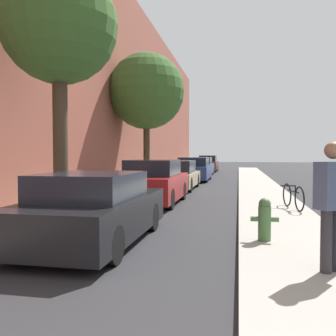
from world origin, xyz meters
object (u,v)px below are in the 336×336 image
(parked_car_red, at_px, (154,183))
(street_tree_far, at_px, (146,92))
(parked_car_navy, at_px, (194,170))
(bicycle, at_px, (293,196))
(parked_car_teal, at_px, (201,167))
(street_tree_near, at_px, (59,27))
(parked_car_maroon, at_px, (208,164))
(parked_car_black, at_px, (94,209))
(fire_hydrant, at_px, (265,219))
(parked_car_champagne, at_px, (178,176))
(pedestrian, at_px, (332,199))

(parked_car_red, xyz_separation_m, street_tree_far, (-1.55, 4.97, 3.96))
(parked_car_navy, height_order, bicycle, parked_car_navy)
(parked_car_teal, height_order, street_tree_near, street_tree_near)
(parked_car_maroon, bearing_deg, street_tree_far, -94.93)
(parked_car_maroon, height_order, bicycle, parked_car_maroon)
(parked_car_black, bearing_deg, street_tree_near, 133.73)
(parked_car_black, bearing_deg, parked_car_navy, 90.21)
(parked_car_black, xyz_separation_m, parked_car_red, (-0.12, 5.45, 0.07))
(street_tree_far, xyz_separation_m, fire_hydrant, (4.81, -10.12, -4.15))
(parked_car_navy, bearing_deg, fire_hydrant, -78.57)
(parked_car_navy, distance_m, street_tree_near, 15.18)
(parked_car_red, height_order, bicycle, parked_car_red)
(parked_car_teal, bearing_deg, parked_car_maroon, 89.48)
(parked_car_champagne, height_order, parked_car_teal, parked_car_teal)
(fire_hydrant, xyz_separation_m, bicycle, (1.05, 4.02, -0.04))
(street_tree_far, bearing_deg, parked_car_navy, 74.24)
(bicycle, bearing_deg, pedestrian, -104.52)
(parked_car_red, bearing_deg, parked_car_navy, 89.66)
(parked_car_champagne, relative_size, parked_car_navy, 1.01)
(parked_car_teal, bearing_deg, parked_car_champagne, -89.80)
(parked_car_maroon, bearing_deg, parked_car_red, -89.91)
(parked_car_champagne, xyz_separation_m, street_tree_near, (-1.30, -9.00, 4.00))
(parked_car_teal, bearing_deg, street_tree_far, -97.31)
(parked_car_red, relative_size, parked_car_champagne, 0.90)
(parked_car_champagne, xyz_separation_m, bicycle, (4.37, -6.22, -0.17))
(pedestrian, bearing_deg, bicycle, -127.97)
(parked_car_teal, xyz_separation_m, pedestrian, (4.11, -23.06, 0.41))
(parked_car_black, bearing_deg, street_tree_far, 99.09)
(parked_car_navy, xyz_separation_m, parked_car_teal, (-0.16, 5.63, -0.02))
(street_tree_near, height_order, street_tree_far, street_tree_far)
(parked_car_teal, bearing_deg, bicycle, -75.80)
(street_tree_far, bearing_deg, parked_car_red, -72.71)
(parked_car_red, height_order, parked_car_champagne, parked_car_red)
(parked_car_black, xyz_separation_m, parked_car_teal, (-0.21, 21.76, 0.04))
(parked_car_red, xyz_separation_m, bicycle, (4.32, -1.14, -0.23))
(parked_car_teal, relative_size, pedestrian, 2.57)
(parked_car_maroon, xyz_separation_m, pedestrian, (4.05, -29.23, 0.37))
(parked_car_teal, distance_m, pedestrian, 23.43)
(street_tree_far, bearing_deg, parked_car_black, -80.91)
(parked_car_champagne, relative_size, fire_hydrant, 5.70)
(parked_car_navy, height_order, parked_car_teal, parked_car_navy)
(parked_car_champagne, bearing_deg, parked_car_teal, 90.20)
(parked_car_navy, bearing_deg, parked_car_black, -89.79)
(pedestrian, bearing_deg, street_tree_near, -62.80)
(parked_car_red, xyz_separation_m, parked_car_champagne, (-0.05, 5.09, -0.06))
(street_tree_near, distance_m, fire_hydrant, 6.32)
(parked_car_red, bearing_deg, street_tree_far, 107.29)
(parked_car_champagne, height_order, street_tree_near, street_tree_near)
(parked_car_navy, bearing_deg, street_tree_far, -105.76)
(fire_hydrant, bearing_deg, bicycle, 75.29)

